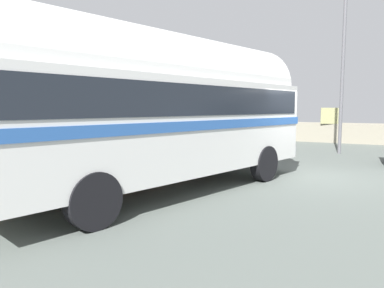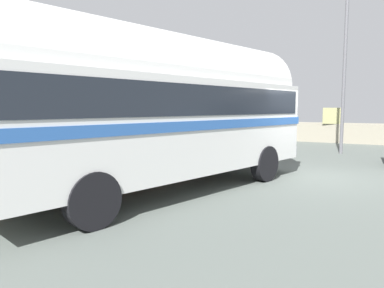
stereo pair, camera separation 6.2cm
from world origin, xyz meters
TOP-DOWN VIEW (x-y plane):
  - ground at (0.00, 0.00)m, footprint 32.00×26.00m
  - breakwater at (0.02, 11.82)m, footprint 31.36×2.08m
  - vintage_coach at (-2.48, -3.30)m, footprint 4.57×8.91m
  - second_coach at (-6.37, -4.21)m, footprint 3.36×8.80m
  - lamp_post at (0.42, 6.18)m, footprint 0.76×0.73m

SIDE VIEW (x-z plane):
  - ground at x=0.00m, z-range 0.00..0.02m
  - breakwater at x=0.02m, z-range -0.52..1.94m
  - vintage_coach at x=-2.48m, z-range 0.20..3.90m
  - second_coach at x=-6.37m, z-range 0.20..3.90m
  - lamp_post at x=0.42m, z-range 0.41..7.51m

